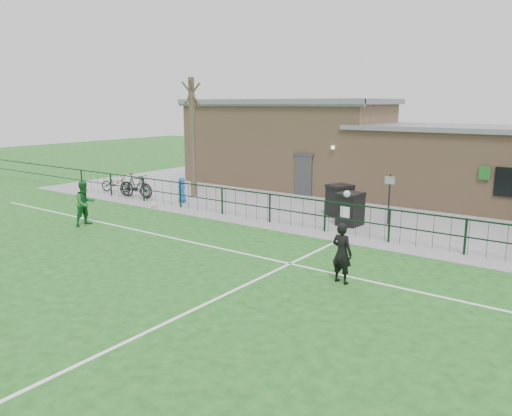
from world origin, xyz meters
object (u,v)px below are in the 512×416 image
Objects in this scene: bicycle_a at (116,183)px; ball_ground at (154,205)px; sign_post at (389,199)px; bicycle_c at (135,187)px; bicycle_b at (137,186)px; wheelie_bin_left at (340,201)px; spectator_child at (182,190)px; outfield_player at (85,203)px; wheelie_bin_right at (350,210)px; bare_tree at (193,138)px.

bicycle_a reaches higher than ball_ground.
sign_post is at bearing 18.02° from ball_ground.
bicycle_c is (-12.82, -1.92, -0.51)m from sign_post.
bicycle_b is 2.80m from ball_ground.
ball_ground is at bearing -121.50° from bicycle_b.
wheelie_bin_left is 2.31m from sign_post.
outfield_player is at bearing -64.26° from spectator_child.
wheelie_bin_left is 0.67× the size of bicycle_c.
outfield_player is at bearing -157.50° from bicycle_b.
spectator_child is 1.71m from ball_ground.
bicycle_a is 2.27m from bicycle_b.
wheelie_bin_left reaches higher than bicycle_b.
bicycle_b is 1.66× the size of spectator_child.
sign_post is (2.26, -0.24, 0.38)m from wheelie_bin_left.
ball_ground is (-7.71, -3.49, -0.52)m from wheelie_bin_left.
ball_ground is (-8.85, -2.16, -0.50)m from wheelie_bin_right.
bicycle_c reaches higher than ball_ground.
sign_post is 8.15× the size of ball_ground.
sign_post is at bearing -50.29° from outfield_player.
bare_tree reaches higher than outfield_player.
bicycle_c is (1.88, -0.28, 0.03)m from bicycle_a.
spectator_child is 5.53m from outfield_player.
bare_tree is 3.41× the size of outfield_player.
bicycle_b is at bearing -132.53° from bicycle_c.
spectator_child is at bearing -98.76° from bicycle_c.
bicycle_c is 7.59× the size of ball_ground.
outfield_player reaches higher than wheelie_bin_right.
sign_post is 12.97m from bicycle_c.
sign_post reaches higher than wheelie_bin_right.
bare_tree is at bearing 138.80° from spectator_child.
wheelie_bin_left is 7.72m from spectator_child.
wheelie_bin_right is 1.62m from sign_post.
bicycle_a is at bearing 45.81° from outfield_player.
wheelie_bin_right is (9.34, -1.06, -2.37)m from bare_tree.
wheelie_bin_left reaches higher than ball_ground.
outfield_player is (-7.36, -7.39, 0.24)m from wheelie_bin_left.
wheelie_bin_left is at bearing 173.89° from sign_post.
spectator_child is 0.70× the size of outfield_player.
sign_post is 1.63× the size of spectator_child.
bare_tree is 4.82× the size of wheelie_bin_left.
bicycle_c is 1.52× the size of spectator_child.
bicycle_c is 3.09m from spectator_child.
outfield_player reaches higher than bicycle_b.
wheelie_bin_right is 4.95× the size of ball_ground.
bicycle_b is (-12.48, -2.11, -0.39)m from sign_post.
spectator_child reaches higher than bicycle_c.
bare_tree reaches higher than wheelie_bin_left.
ball_ground is at bearing -160.93° from wheelie_bin_right.
wheelie_bin_left reaches higher than bicycle_a.
bicycle_b is (2.22, -0.46, 0.15)m from bicycle_a.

